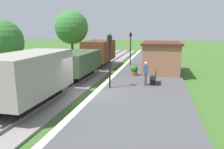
% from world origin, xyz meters
% --- Properties ---
extents(ground_plane, '(160.00, 160.00, 0.00)m').
position_xyz_m(ground_plane, '(0.00, 0.00, 0.00)').
color(ground_plane, '#3D6628').
extents(platform_slab, '(6.00, 60.00, 0.25)m').
position_xyz_m(platform_slab, '(3.20, 0.00, 0.12)').
color(platform_slab, '#4C4C4F').
rests_on(platform_slab, ground).
extents(platform_edge_stripe, '(0.36, 60.00, 0.01)m').
position_xyz_m(platform_edge_stripe, '(0.40, 0.00, 0.25)').
color(platform_edge_stripe, silver).
rests_on(platform_edge_stripe, platform_slab).
extents(track_ballast, '(3.80, 60.00, 0.12)m').
position_xyz_m(track_ballast, '(-2.40, 0.00, 0.06)').
color(track_ballast, gray).
rests_on(track_ballast, ground).
extents(rail_near, '(0.07, 60.00, 0.14)m').
position_xyz_m(rail_near, '(-1.68, 0.00, 0.19)').
color(rail_near, slate).
rests_on(rail_near, track_ballast).
extents(rail_far, '(0.07, 60.00, 0.14)m').
position_xyz_m(rail_far, '(-3.12, 0.00, 0.19)').
color(rail_far, slate).
rests_on(rail_far, track_ballast).
extents(freight_train, '(2.50, 19.40, 2.72)m').
position_xyz_m(freight_train, '(-2.40, 4.04, 1.60)').
color(freight_train, gray).
rests_on(freight_train, rail_near).
extents(station_hut, '(3.50, 5.80, 2.78)m').
position_xyz_m(station_hut, '(4.40, 8.40, 1.65)').
color(station_hut, '#9E6B4C').
rests_on(station_hut, platform_slab).
extents(bench_near_hut, '(0.42, 1.50, 0.91)m').
position_xyz_m(bench_near_hut, '(3.94, 3.25, 0.72)').
color(bench_near_hut, black).
rests_on(bench_near_hut, platform_slab).
extents(person_waiting, '(0.25, 0.39, 1.71)m').
position_xyz_m(person_waiting, '(3.35, 2.67, 1.18)').
color(person_waiting, '#474C66').
rests_on(person_waiting, platform_slab).
extents(potted_planter, '(0.64, 0.64, 0.92)m').
position_xyz_m(potted_planter, '(2.14, 5.89, 0.72)').
color(potted_planter, brown).
rests_on(potted_planter, platform_slab).
extents(lamp_post_near, '(0.28, 0.28, 3.70)m').
position_xyz_m(lamp_post_near, '(1.03, 1.36, 2.80)').
color(lamp_post_near, black).
rests_on(lamp_post_near, platform_slab).
extents(lamp_post_far, '(0.28, 0.28, 3.70)m').
position_xyz_m(lamp_post_far, '(1.03, 11.30, 2.80)').
color(lamp_post_far, black).
rests_on(lamp_post_far, platform_slab).
extents(tree_trackside_mid, '(3.72, 3.72, 5.07)m').
position_xyz_m(tree_trackside_mid, '(-8.62, 2.86, 3.20)').
color(tree_trackside_mid, '#4C3823').
rests_on(tree_trackside_mid, ground).
extents(tree_trackside_far, '(3.89, 3.89, 6.40)m').
position_xyz_m(tree_trackside_far, '(-5.96, 11.35, 4.44)').
color(tree_trackside_far, '#4C3823').
rests_on(tree_trackside_far, ground).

